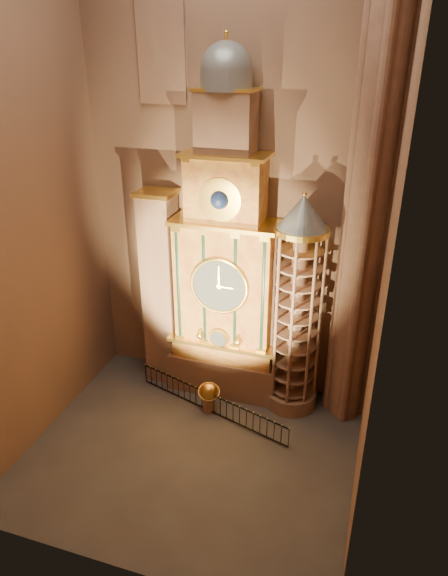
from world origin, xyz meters
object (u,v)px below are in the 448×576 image
(portrait_tower, at_px, (161,290))
(iron_railing, at_px, (211,403))
(stair_turret, at_px, (297,310))
(celestial_globe, at_px, (209,395))
(astronomical_clock, at_px, (226,270))

(portrait_tower, height_order, iron_railing, portrait_tower)
(iron_railing, bearing_deg, stair_turret, 29.12)
(portrait_tower, xyz_separation_m, celestial_globe, (3.21, -2.09, -4.22))
(astronomical_clock, relative_size, portrait_tower, 1.64)
(astronomical_clock, distance_m, celestial_globe, 6.11)
(astronomical_clock, height_order, stair_turret, astronomical_clock)
(stair_turret, height_order, iron_railing, stair_turret)
(astronomical_clock, height_order, iron_railing, astronomical_clock)
(stair_turret, bearing_deg, portrait_tower, 177.67)
(astronomical_clock, bearing_deg, iron_railing, -90.94)
(astronomical_clock, height_order, portrait_tower, astronomical_clock)
(portrait_tower, distance_m, celestial_globe, 5.70)
(astronomical_clock, xyz_separation_m, stair_turret, (3.50, -0.26, -1.41))
(astronomical_clock, distance_m, stair_turret, 3.78)
(stair_turret, xyz_separation_m, celestial_globe, (-3.69, -1.81, -4.34))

